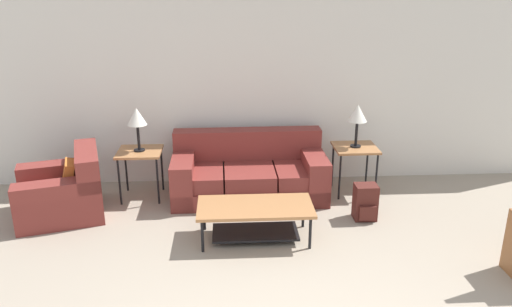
{
  "coord_description": "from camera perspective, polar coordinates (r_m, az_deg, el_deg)",
  "views": [
    {
      "loc": [
        -0.52,
        -2.39,
        2.72
      ],
      "look_at": [
        -0.2,
        3.11,
        0.8
      ],
      "focal_mm": 35.0,
      "sensor_mm": 36.0,
      "label": 1
    }
  ],
  "objects": [
    {
      "name": "coffee_table",
      "position": [
        5.49,
        -0.09,
        -6.93
      ],
      "size": [
        1.26,
        0.62,
        0.4
      ],
      "color": "#A87042",
      "rests_on": "ground_plane"
    },
    {
      "name": "backpack",
      "position": [
        6.11,
        12.39,
        -5.49
      ],
      "size": [
        0.27,
        0.29,
        0.44
      ],
      "color": "#4C1E19",
      "rests_on": "ground_plane"
    },
    {
      "name": "table_lamp_left",
      "position": [
        6.46,
        -13.46,
        3.98
      ],
      "size": [
        0.25,
        0.25,
        0.57
      ],
      "color": "black",
      "rests_on": "side_table_left"
    },
    {
      "name": "table_lamp_right",
      "position": [
        6.57,
        11.54,
        4.39
      ],
      "size": [
        0.25,
        0.25,
        0.57
      ],
      "color": "black",
      "rests_on": "side_table_right"
    },
    {
      "name": "couch",
      "position": [
        6.61,
        -0.82,
        -2.37
      ],
      "size": [
        2.0,
        0.99,
        0.82
      ],
      "color": "maroon",
      "rests_on": "ground_plane"
    },
    {
      "name": "side_table_left",
      "position": [
        6.6,
        -13.13,
        -0.23
      ],
      "size": [
        0.56,
        0.53,
        0.65
      ],
      "color": "#A87042",
      "rests_on": "ground_plane"
    },
    {
      "name": "wall_back",
      "position": [
        6.89,
        1.07,
        7.29
      ],
      "size": [
        8.73,
        0.06,
        2.6
      ],
      "color": "silver",
      "rests_on": "ground_plane"
    },
    {
      "name": "armchair",
      "position": [
        6.49,
        -21.11,
        -4.17
      ],
      "size": [
        1.18,
        1.17,
        0.8
      ],
      "color": "maroon",
      "rests_on": "ground_plane"
    },
    {
      "name": "side_table_right",
      "position": [
        6.72,
        11.26,
        0.24
      ],
      "size": [
        0.56,
        0.53,
        0.65
      ],
      "color": "#A87042",
      "rests_on": "ground_plane"
    }
  ]
}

